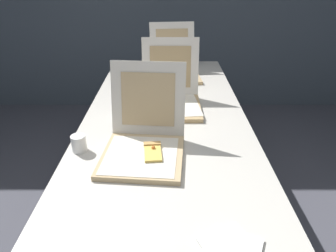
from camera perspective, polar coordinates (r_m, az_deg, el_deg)
name	(u,v)px	position (r m, az deg, el deg)	size (l,w,h in m)	color
table	(164,129)	(1.59, -0.75, -0.66)	(0.86, 2.20, 0.76)	beige
pizza_box_front	(143,143)	(1.29, -4.78, -3.15)	(0.37, 0.43, 0.35)	tan
pizza_box_middle	(169,98)	(1.72, 0.25, 5.36)	(0.34, 0.40, 0.35)	tan
pizza_box_back	(173,69)	(2.23, 0.99, 10.77)	(0.37, 0.46, 0.34)	tan
cup_white_near_left	(78,144)	(1.36, -16.70, -3.19)	(0.06, 0.06, 0.07)	white
cup_white_mid	(119,111)	(1.61, -9.23, 2.74)	(0.06, 0.06, 0.07)	white
napkin_pile	(230,248)	(0.95, 11.56, -21.64)	(0.20, 0.20, 0.01)	white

